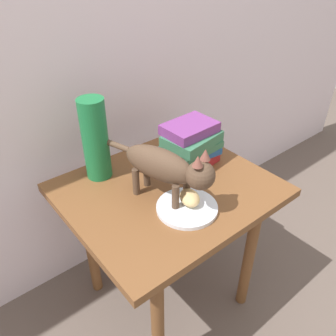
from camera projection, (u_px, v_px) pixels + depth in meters
name	position (u px, v px, depth m)	size (l,w,h in m)	color
ground_plane	(168.00, 293.00, 1.55)	(6.00, 6.00, 0.00)	brown
back_panel	(92.00, 19.00, 1.21)	(4.00, 0.04, 2.20)	silver
side_table	(168.00, 206.00, 1.26)	(0.71, 0.62, 0.61)	brown
plate	(187.00, 208.00, 1.11)	(0.20, 0.20, 0.01)	silver
bread_roll	(190.00, 198.00, 1.10)	(0.08, 0.06, 0.05)	#E0BC7A
cat	(167.00, 167.00, 1.08)	(0.18, 0.46, 0.23)	#4C3828
book_stack	(191.00, 145.00, 1.29)	(0.22, 0.18, 0.17)	maroon
green_vase	(95.00, 139.00, 1.19)	(0.09, 0.09, 0.30)	#196B38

